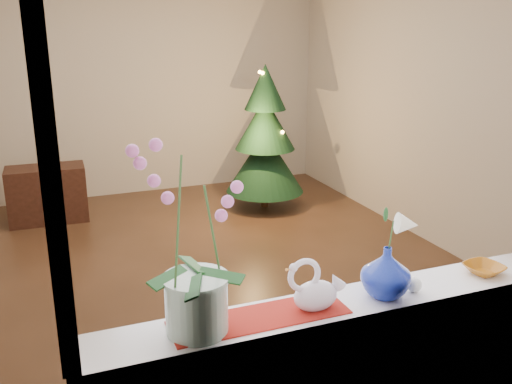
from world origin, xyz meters
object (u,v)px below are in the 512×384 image
amber_dish (484,270)px  orchid_pot (194,239)px  paperweight (414,285)px  swan (316,285)px  side_table (47,194)px  blue_vase (386,268)px  xmas_tree (265,138)px

amber_dish → orchid_pot: bearing=-179.9°
paperweight → amber_dish: 0.40m
swan → side_table: 4.35m
blue_vase → amber_dish: 0.55m
blue_vase → amber_dish: size_ratio=1.71×
blue_vase → paperweight: 0.16m
blue_vase → paperweight: bearing=-6.1°
orchid_pot → paperweight: size_ratio=11.56×
blue_vase → orchid_pot: bearing=178.9°
blue_vase → paperweight: blue_vase is taller
blue_vase → amber_dish: (0.54, 0.02, -0.11)m
blue_vase → xmas_tree: bearing=74.7°
swan → amber_dish: 0.86m
side_table → paperweight: bearing=-70.2°
amber_dish → side_table: size_ratio=0.19×
swan → side_table: swan is taller
paperweight → xmas_tree: (0.90, 3.82, -0.17)m
blue_vase → paperweight: (0.14, -0.01, -0.09)m
paperweight → amber_dish: paperweight is taller
orchid_pot → blue_vase: orchid_pot is taller
paperweight → amber_dish: size_ratio=0.44×
swan → xmas_tree: size_ratio=0.16×
blue_vase → xmas_tree: xmas_tree is taller
xmas_tree → side_table: size_ratio=2.04×
orchid_pot → amber_dish: 1.38m
xmas_tree → swan: bearing=-109.7°
paperweight → blue_vase: bearing=173.9°
orchid_pot → xmas_tree: 4.25m
amber_dish → swan: bearing=-179.1°
orchid_pot → swan: (0.48, -0.01, -0.26)m
orchid_pot → blue_vase: bearing=-1.1°
paperweight → xmas_tree: bearing=76.7°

